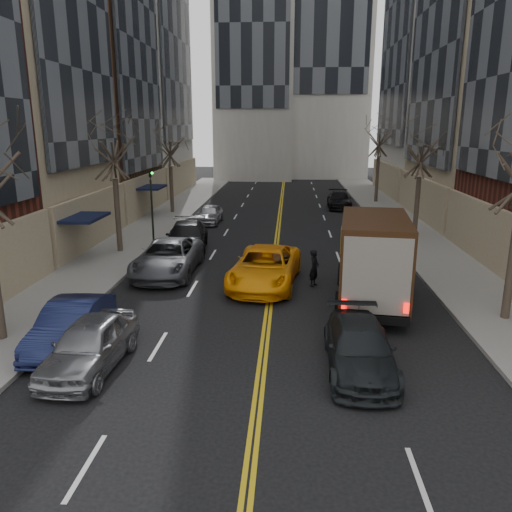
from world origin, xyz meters
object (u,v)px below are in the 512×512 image
Objects in this scene: ups_truck at (373,260)px; taxi at (265,267)px; observer_sedan at (359,348)px; pedestrian at (314,268)px.

taxi is (-4.42, 2.08, -1.00)m from ups_truck.
observer_sedan is at bearing -61.64° from taxi.
taxi is at bearing 161.62° from ups_truck.
ups_truck is 4.99m from taxi.
ups_truck is at bearing -18.82° from taxi.
pedestrian is at bearing 97.64° from observer_sedan.
taxi is (-3.19, 7.91, 0.15)m from observer_sedan.
observer_sedan is (-1.24, -5.82, -1.15)m from ups_truck.
observer_sedan is at bearing -148.44° from pedestrian.
pedestrian is (-2.21, 2.10, -1.00)m from ups_truck.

